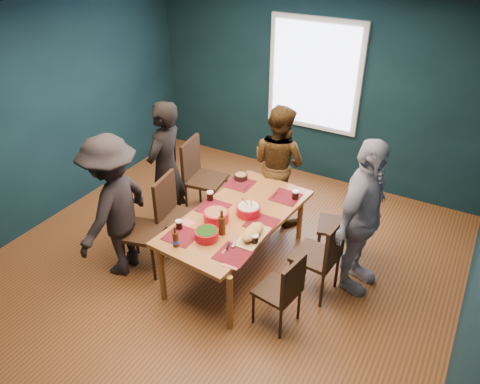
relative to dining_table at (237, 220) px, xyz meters
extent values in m
cube|color=brown|center=(-0.15, -0.04, -0.64)|extent=(5.00, 5.00, 0.01)
cube|color=silver|center=(-0.15, -0.04, 2.07)|extent=(5.00, 5.00, 0.01)
cube|color=#0F2A32|center=(-2.65, -0.04, 0.72)|extent=(0.01, 5.00, 2.70)
cube|color=#0F2A32|center=(-0.15, 2.46, 0.72)|extent=(5.00, 0.01, 2.70)
cube|color=#0F2A32|center=(-0.15, -2.54, 0.72)|extent=(5.00, 0.01, 2.70)
cube|color=silver|center=(-0.15, 2.43, 0.92)|extent=(1.35, 0.06, 1.55)
cube|color=#AA7133|center=(0.00, 0.00, 0.04)|extent=(1.08, 1.91, 0.05)
cylinder|color=#AA7133|center=(-0.40, -0.84, -0.31)|extent=(0.06, 0.06, 0.65)
cylinder|color=#AA7133|center=(0.40, -0.84, -0.31)|extent=(0.06, 0.06, 0.65)
cylinder|color=#AA7133|center=(-0.40, 0.84, -0.31)|extent=(0.06, 0.06, 0.65)
cylinder|color=#AA7133|center=(0.40, 0.84, -0.31)|extent=(0.06, 0.06, 0.65)
cube|color=black|center=(-0.90, 0.76, -0.13)|extent=(0.52, 0.52, 0.04)
cube|color=black|center=(-1.11, 0.74, 0.15)|extent=(0.11, 0.47, 0.51)
cylinder|color=black|center=(-1.07, 0.54, -0.39)|extent=(0.04, 0.04, 0.48)
cylinder|color=black|center=(-0.67, 0.59, -0.39)|extent=(0.04, 0.04, 0.48)
cylinder|color=black|center=(-1.12, 0.94, -0.39)|extent=(0.04, 0.04, 0.48)
cylinder|color=black|center=(-0.73, 0.99, -0.39)|extent=(0.04, 0.04, 0.48)
cube|color=black|center=(-0.67, -0.10, -0.15)|extent=(0.50, 0.50, 0.04)
cube|color=black|center=(-0.87, -0.13, 0.11)|extent=(0.10, 0.45, 0.49)
cylinder|color=black|center=(-0.83, -0.31, -0.40)|extent=(0.03, 0.03, 0.46)
cylinder|color=black|center=(-0.45, -0.26, -0.40)|extent=(0.03, 0.03, 0.46)
cylinder|color=black|center=(-0.88, 0.06, -0.40)|extent=(0.03, 0.03, 0.46)
cylinder|color=black|center=(-0.50, 0.11, -0.40)|extent=(0.03, 0.03, 0.46)
cube|color=black|center=(-0.91, -0.52, -0.15)|extent=(0.55, 0.55, 0.04)
cube|color=black|center=(-1.10, -0.57, 0.12)|extent=(0.16, 0.45, 0.49)
cylinder|color=black|center=(-1.04, -0.76, -0.40)|extent=(0.03, 0.03, 0.46)
cylinder|color=black|center=(-0.67, -0.66, -0.40)|extent=(0.03, 0.03, 0.46)
cylinder|color=black|center=(-1.14, -0.38, -0.40)|extent=(0.03, 0.03, 0.46)
cylinder|color=black|center=(-0.77, -0.28, -0.40)|extent=(0.03, 0.03, 0.46)
cube|color=black|center=(0.89, 0.71, -0.20)|extent=(0.50, 0.50, 0.04)
cube|color=black|center=(1.07, 0.76, 0.04)|extent=(0.15, 0.40, 0.44)
cylinder|color=black|center=(0.78, 0.50, -0.43)|extent=(0.03, 0.03, 0.41)
cylinder|color=black|center=(1.11, 0.59, -0.43)|extent=(0.03, 0.03, 0.41)
cylinder|color=black|center=(0.68, 0.83, -0.43)|extent=(0.03, 0.03, 0.41)
cylinder|color=black|center=(1.01, 0.93, -0.43)|extent=(0.03, 0.03, 0.41)
cube|color=black|center=(0.90, 0.06, -0.18)|extent=(0.46, 0.46, 0.04)
cube|color=black|center=(1.09, 0.04, 0.08)|extent=(0.08, 0.43, 0.47)
cylinder|color=black|center=(0.71, -0.11, -0.41)|extent=(0.03, 0.03, 0.44)
cylinder|color=black|center=(1.07, -0.14, -0.41)|extent=(0.03, 0.03, 0.44)
cylinder|color=black|center=(0.74, 0.25, -0.41)|extent=(0.03, 0.03, 0.44)
cylinder|color=black|center=(1.10, 0.22, -0.41)|extent=(0.03, 0.03, 0.44)
cube|color=black|center=(0.75, -0.54, -0.23)|extent=(0.43, 0.43, 0.04)
cube|color=black|center=(0.92, -0.57, -0.01)|extent=(0.09, 0.37, 0.41)
cylinder|color=black|center=(0.57, -0.68, -0.44)|extent=(0.03, 0.03, 0.38)
cylinder|color=black|center=(0.89, -0.73, -0.44)|extent=(0.03, 0.03, 0.38)
cylinder|color=black|center=(0.62, -0.36, -0.44)|extent=(0.03, 0.03, 0.38)
cylinder|color=black|center=(0.94, -0.41, -0.44)|extent=(0.03, 0.03, 0.38)
imported|color=black|center=(-1.13, 0.25, 0.21)|extent=(0.46, 0.65, 1.69)
imported|color=black|center=(-0.06, 1.16, 0.14)|extent=(0.87, 0.74, 1.55)
imported|color=white|center=(1.24, 0.36, 0.23)|extent=(0.55, 1.06, 1.73)
imported|color=black|center=(-1.12, -0.67, 0.19)|extent=(0.72, 1.12, 1.64)
cylinder|color=red|center=(-0.14, -0.19, 0.12)|extent=(0.27, 0.27, 0.11)
cylinder|color=#4F8932|center=(-0.14, -0.19, 0.17)|extent=(0.24, 0.24, 0.02)
cylinder|color=red|center=(0.10, 0.08, 0.12)|extent=(0.26, 0.26, 0.10)
cylinder|color=beige|center=(0.10, 0.08, 0.17)|extent=(0.23, 0.23, 0.02)
cylinder|color=tan|center=(0.13, 0.08, 0.20)|extent=(0.08, 0.14, 0.21)
cylinder|color=tan|center=(0.07, 0.08, 0.20)|extent=(0.06, 0.15, 0.21)
cylinder|color=red|center=(-0.06, -0.51, 0.12)|extent=(0.24, 0.24, 0.10)
cylinder|color=#184010|center=(-0.06, -0.51, 0.16)|extent=(0.21, 0.21, 0.02)
cube|color=tan|center=(0.33, -0.27, 0.07)|extent=(0.22, 0.44, 0.02)
ellipsoid|color=gold|center=(0.33, -0.27, 0.13)|extent=(0.16, 0.35, 0.10)
cube|color=#AEAFB5|center=(0.23, -0.44, 0.09)|extent=(0.07, 0.18, 0.00)
cylinder|color=black|center=(0.21, -0.54, 0.09)|extent=(0.04, 0.10, 0.02)
sphere|color=#155C1C|center=(0.33, -0.36, 0.14)|extent=(0.03, 0.03, 0.03)
sphere|color=#155C1C|center=(0.33, -0.27, 0.14)|extent=(0.03, 0.03, 0.03)
sphere|color=#155C1C|center=(0.33, -0.17, 0.14)|extent=(0.03, 0.03, 0.03)
cylinder|color=black|center=(-0.35, 0.70, 0.10)|extent=(0.16, 0.16, 0.07)
cylinder|color=#4F8932|center=(-0.35, 0.70, 0.13)|extent=(0.14, 0.14, 0.02)
cylinder|color=#401D0B|center=(-0.25, -0.76, 0.15)|extent=(0.06, 0.06, 0.16)
cylinder|color=#401D0B|center=(-0.25, -0.76, 0.26)|extent=(0.02, 0.02, 0.06)
cylinder|color=blue|center=(-0.25, -0.76, 0.12)|extent=(0.06, 0.06, 0.04)
cylinder|color=#401D0B|center=(0.03, -0.36, 0.17)|extent=(0.07, 0.07, 0.20)
cylinder|color=#401D0B|center=(0.03, -0.36, 0.31)|extent=(0.03, 0.03, 0.08)
cylinder|color=black|center=(-0.40, -0.50, 0.11)|extent=(0.07, 0.07, 0.10)
cylinder|color=silver|center=(-0.40, -0.50, 0.16)|extent=(0.07, 0.07, 0.01)
cylinder|color=black|center=(0.40, -0.35, 0.11)|extent=(0.07, 0.07, 0.10)
cylinder|color=silver|center=(0.40, -0.35, 0.16)|extent=(0.07, 0.07, 0.01)
cylinder|color=black|center=(0.41, 0.61, 0.12)|extent=(0.08, 0.08, 0.11)
cylinder|color=silver|center=(0.41, 0.61, 0.17)|extent=(0.08, 0.08, 0.02)
cylinder|color=black|center=(-0.42, 0.12, 0.12)|extent=(0.07, 0.07, 0.11)
cylinder|color=silver|center=(-0.42, 0.12, 0.17)|extent=(0.08, 0.08, 0.02)
cube|color=#E46260|center=(0.38, 0.06, 0.07)|extent=(0.14, 0.14, 0.00)
cube|color=#E46260|center=(-0.38, -0.39, 0.07)|extent=(0.15, 0.15, 0.00)
cube|color=#E46260|center=(0.36, -0.71, 0.07)|extent=(0.17, 0.17, 0.00)
camera|label=1|loc=(2.08, -3.61, 2.90)|focal=35.00mm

